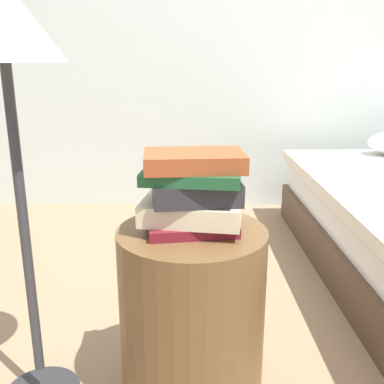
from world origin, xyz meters
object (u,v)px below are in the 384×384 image
Objects in this scene: book_charcoal at (196,190)px; book_rust at (194,161)px; book_forest at (192,175)px; book_maroon at (191,226)px; book_cream at (193,210)px; side_table at (192,316)px; floor_lamp at (4,47)px.

book_rust is at bearing -133.14° from book_charcoal.
book_forest is at bearing 177.89° from book_rust.
book_maroon is 0.20m from book_rust.
book_forest is at bearing -156.86° from book_charcoal.
book_charcoal reaches higher than book_cream.
book_charcoal is 0.09m from book_rust.
side_table is at bearing -92.79° from book_cream.
book_charcoal is (0.01, -0.00, 0.41)m from side_table.
book_charcoal is at bearing 12.57° from book_maroon.
book_maroon is 0.89× the size of book_cream.
book_rust is (-0.00, -0.01, 0.09)m from book_charcoal.
book_rust is 0.58m from floor_lamp.
floor_lamp is at bearing 173.44° from book_maroon.
book_forest reaches higher than side_table.
book_maroon is (-0.00, -0.01, 0.30)m from side_table.
book_cream is (0.00, 0.01, 0.35)m from side_table.
book_maroon is 0.93× the size of book_forest.
book_rust reaches higher than book_forest.
book_rust reaches higher than book_charcoal.
book_cream is at bearing 4.81° from floor_lamp.
book_cream is at bearing 86.18° from book_forest.
book_forest is (-0.01, -0.01, 0.05)m from book_charcoal.
book_charcoal is (0.01, 0.01, 0.11)m from book_maroon.
book_maroon is 0.05m from book_cream.
book_charcoal is 0.63m from floor_lamp.
side_table is at bearing 51.47° from book_maroon.
book_forest is 0.99× the size of book_rust.
floor_lamp is (-0.49, -0.03, 0.80)m from side_table.
book_cream is (0.01, 0.02, 0.05)m from book_maroon.
side_table is at bearing 87.85° from book_forest.
side_table is at bearing 169.57° from book_charcoal.
floor_lamp is at bearing -172.57° from book_forest.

